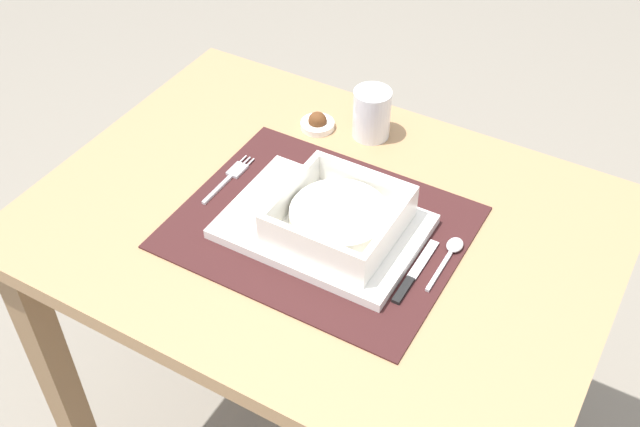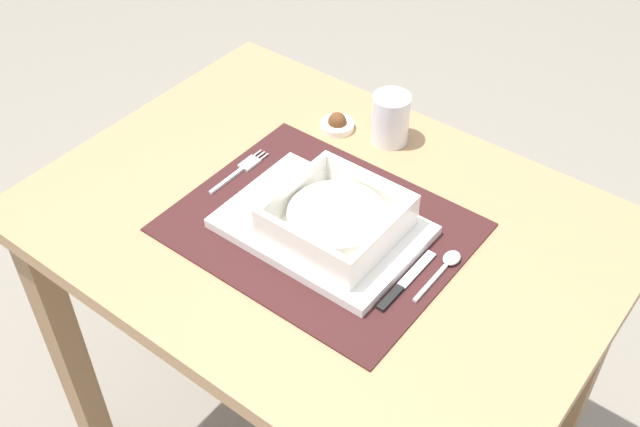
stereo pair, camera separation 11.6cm
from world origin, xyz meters
TOP-DOWN VIEW (x-y plane):
  - dining_table at (0.00, 0.00)m, footprint 0.89×0.66m
  - placemat at (0.01, -0.02)m, footprint 0.43×0.34m
  - serving_plate at (0.02, -0.03)m, footprint 0.29×0.21m
  - porridge_bowl at (0.04, -0.03)m, footprint 0.18×0.18m
  - fork at (-0.18, 0.01)m, footprint 0.02×0.13m
  - spoon at (0.21, 0.03)m, footprint 0.02×0.12m
  - butter_knife at (0.18, -0.04)m, footprint 0.01×0.14m
  - bread_knife at (0.16, -0.03)m, footprint 0.01×0.14m
  - drinking_glass at (-0.03, 0.23)m, footprint 0.07×0.07m
  - condiment_saucer at (-0.12, 0.20)m, footprint 0.06×0.06m

SIDE VIEW (x-z plane):
  - dining_table at x=0.00m, z-range 0.24..0.95m
  - placemat at x=0.01m, z-range 0.71..0.71m
  - fork at x=-0.18m, z-range 0.71..0.72m
  - bread_knife at x=0.16m, z-range 0.71..0.72m
  - butter_knife at x=0.18m, z-range 0.71..0.72m
  - spoon at x=0.21m, z-range 0.71..0.72m
  - condiment_saucer at x=-0.12m, z-range 0.70..0.74m
  - serving_plate at x=0.02m, z-range 0.71..0.73m
  - drinking_glass at x=-0.03m, z-range 0.70..0.79m
  - porridge_bowl at x=0.04m, z-range 0.72..0.78m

